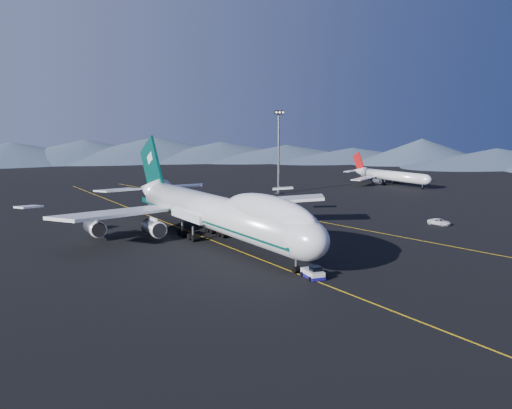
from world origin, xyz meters
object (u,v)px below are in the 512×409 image
boeing_747 (215,211)px  floodlight_mast (279,152)px  second_jet (390,176)px  pushback_tug (313,274)px  service_van (439,222)px

boeing_747 → floodlight_mast: (50.33, 54.39, 7.33)m
second_jet → pushback_tug: bearing=-130.5°
pushback_tug → floodlight_mast: floodlight_mast is taller
boeing_747 → service_van: size_ratio=14.54×
boeing_747 → second_jet: size_ratio=1.86×
boeing_747 → floodlight_mast: 74.46m
floodlight_mast → pushback_tug: bearing=-120.5°
boeing_747 → service_van: 51.50m
pushback_tug → second_jet: size_ratio=0.12×
pushback_tug → floodlight_mast: bearing=70.2°
pushback_tug → floodlight_mast: (49.74, 84.32, 12.57)m
second_jet → floodlight_mast: (-47.66, 0.04, 9.80)m
service_van → floodlight_mast: size_ratio=0.19×
pushback_tug → service_van: (49.68, 19.98, 0.11)m
boeing_747 → service_van: boeing_747 is taller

